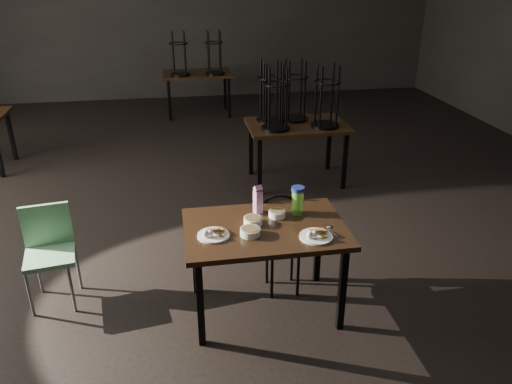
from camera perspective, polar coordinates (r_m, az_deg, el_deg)
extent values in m
plane|color=black|center=(4.98, -4.49, -5.83)|extent=(12.00, 12.00, 0.00)
cube|color=black|center=(10.32, -8.24, 19.40)|extent=(10.00, 0.04, 3.20)
cube|color=black|center=(3.71, 1.04, -4.24)|extent=(1.20, 0.80, 0.04)
cube|color=black|center=(3.60, -6.39, -12.57)|extent=(0.05, 0.05, 0.71)
cube|color=black|center=(3.78, 9.84, -10.85)|extent=(0.05, 0.05, 0.71)
cube|color=black|center=(4.13, -7.00, -7.22)|extent=(0.05, 0.05, 0.71)
cube|color=black|center=(4.28, 7.10, -5.97)|extent=(0.05, 0.05, 0.71)
cylinder|color=white|center=(3.59, -4.89, -4.94)|extent=(0.23, 0.23, 0.01)
cube|color=olive|center=(3.60, -4.89, -3.97)|extent=(0.08, 0.08, 0.04)
cube|color=olive|center=(3.60, -4.46, -3.93)|extent=(0.10, 0.10, 0.03)
ellipsoid|color=white|center=(3.54, -5.76, -4.77)|extent=(0.04, 0.04, 0.06)
ellipsoid|color=white|center=(3.54, -5.24, -4.73)|extent=(0.04, 0.04, 0.06)
cylinder|color=white|center=(3.59, 6.88, -5.07)|extent=(0.24, 0.24, 0.01)
cube|color=olive|center=(3.60, 6.83, -4.06)|extent=(0.09, 0.09, 0.04)
cube|color=olive|center=(3.60, 7.27, -4.02)|extent=(0.10, 0.10, 0.03)
ellipsoid|color=white|center=(3.53, 6.15, -4.91)|extent=(0.05, 0.05, 0.06)
ellipsoid|color=white|center=(3.53, 6.68, -4.86)|extent=(0.05, 0.05, 0.06)
cylinder|color=white|center=(3.72, -0.36, -3.32)|extent=(0.14, 0.14, 0.05)
cylinder|color=brown|center=(3.71, -0.36, -3.06)|extent=(0.12, 0.12, 0.01)
cylinder|color=white|center=(3.83, 2.42, -2.49)|extent=(0.13, 0.13, 0.05)
cylinder|color=brown|center=(3.83, 2.43, -2.25)|extent=(0.11, 0.11, 0.01)
cylinder|color=white|center=(3.58, -0.67, -4.58)|extent=(0.15, 0.15, 0.05)
cylinder|color=brown|center=(3.57, -0.67, -4.33)|extent=(0.12, 0.12, 0.01)
cube|color=#971B76|center=(3.86, 0.22, -1.16)|extent=(0.07, 0.07, 0.19)
cube|color=#971B76|center=(3.81, 0.23, 0.36)|extent=(0.07, 0.07, 0.06)
cylinder|color=#69C539|center=(3.86, 4.77, -1.16)|extent=(0.12, 0.12, 0.19)
cylinder|color=navy|center=(3.82, 4.83, 0.35)|extent=(0.13, 0.13, 0.03)
ellipsoid|color=silver|center=(3.74, 8.32, -3.90)|extent=(0.05, 0.06, 0.01)
cube|color=silver|center=(3.66, 8.74, -4.60)|extent=(0.03, 0.12, 0.00)
cylinder|color=black|center=(4.10, 3.08, -6.03)|extent=(0.39, 0.39, 0.03)
torus|color=black|center=(4.14, 2.61, -2.60)|extent=(0.37, 0.03, 0.37)
cylinder|color=black|center=(4.33, 4.12, -7.63)|extent=(0.03, 0.03, 0.43)
cylinder|color=black|center=(4.28, 1.25, -7.92)|extent=(0.03, 0.03, 0.43)
cylinder|color=black|center=(4.11, 1.83, -9.54)|extent=(0.03, 0.03, 0.43)
cylinder|color=black|center=(4.15, 4.83, -9.22)|extent=(0.03, 0.03, 0.43)
cube|color=#669F71|center=(4.26, -22.49, -6.81)|extent=(0.43, 0.43, 0.04)
cube|color=#669F71|center=(4.32, -22.82, -3.46)|extent=(0.37, 0.08, 0.35)
cylinder|color=slate|center=(4.29, -24.49, -10.45)|extent=(0.02, 0.02, 0.43)
cylinder|color=slate|center=(4.21, -20.31, -10.34)|extent=(0.02, 0.02, 0.43)
cylinder|color=slate|center=(4.54, -23.62, -8.20)|extent=(0.02, 0.02, 0.43)
cylinder|color=slate|center=(4.47, -19.68, -8.04)|extent=(0.02, 0.02, 0.43)
cube|color=black|center=(7.71, -26.19, 5.83)|extent=(0.05, 0.05, 0.71)
cube|color=black|center=(6.11, 4.74, 7.58)|extent=(1.20, 0.80, 0.04)
cube|color=black|center=(5.84, 0.41, 2.91)|extent=(0.05, 0.05, 0.71)
cube|color=black|center=(6.09, 10.10, 3.48)|extent=(0.05, 0.05, 0.71)
cube|color=black|center=(6.43, -0.59, 5.01)|extent=(0.05, 0.05, 0.71)
cube|color=black|center=(6.66, 8.32, 5.47)|extent=(0.05, 0.05, 0.71)
cylinder|color=black|center=(5.90, 2.25, 7.35)|extent=(0.34, 0.34, 0.03)
torus|color=black|center=(5.77, 2.34, 12.10)|extent=(0.32, 0.32, 0.02)
cylinder|color=black|center=(5.91, 3.07, 11.06)|extent=(0.03, 0.03, 0.70)
cylinder|color=black|center=(5.87, 1.15, 10.99)|extent=(0.03, 0.03, 0.70)
cylinder|color=black|center=(5.68, 1.53, 10.52)|extent=(0.03, 0.03, 0.70)
cylinder|color=black|center=(5.73, 3.51, 10.59)|extent=(0.03, 0.03, 0.70)
cylinder|color=black|center=(6.04, 7.88, 7.58)|extent=(0.34, 0.34, 0.03)
torus|color=black|center=(5.92, 8.16, 12.20)|extent=(0.32, 0.32, 0.02)
cylinder|color=black|center=(6.07, 8.72, 11.17)|extent=(0.03, 0.03, 0.70)
cylinder|color=black|center=(6.01, 6.89, 11.15)|extent=(0.03, 0.03, 0.70)
cylinder|color=black|center=(5.83, 7.43, 10.68)|extent=(0.03, 0.03, 0.70)
cylinder|color=black|center=(5.89, 9.31, 10.71)|extent=(0.03, 0.03, 0.70)
cylinder|color=black|center=(6.27, 4.35, 8.37)|extent=(0.34, 0.34, 0.03)
torus|color=black|center=(6.15, 4.50, 12.84)|extent=(0.32, 0.32, 0.02)
cylinder|color=black|center=(6.29, 5.13, 11.84)|extent=(0.03, 0.03, 0.70)
cylinder|color=black|center=(6.25, 3.34, 11.80)|extent=(0.03, 0.03, 0.70)
cylinder|color=black|center=(6.06, 3.76, 11.38)|extent=(0.03, 0.03, 0.70)
cylinder|color=black|center=(6.11, 5.60, 11.42)|extent=(0.03, 0.03, 0.70)
cylinder|color=black|center=(6.21, 1.63, 8.26)|extent=(0.34, 0.34, 0.03)
torus|color=black|center=(6.08, 1.69, 12.78)|extent=(0.32, 0.32, 0.02)
cylinder|color=black|center=(6.23, 2.40, 11.77)|extent=(0.03, 0.03, 0.70)
cylinder|color=black|center=(6.19, 0.57, 11.71)|extent=(0.03, 0.03, 0.70)
cylinder|color=black|center=(6.00, 0.91, 11.29)|extent=(0.03, 0.03, 0.70)
cylinder|color=black|center=(6.04, 2.80, 11.35)|extent=(0.03, 0.03, 0.70)
cube|color=black|center=(9.13, -6.72, 13.27)|extent=(1.20, 0.80, 0.04)
cube|color=black|center=(8.89, -9.86, 10.27)|extent=(0.05, 0.05, 0.71)
cube|color=black|center=(8.94, -3.08, 10.69)|extent=(0.05, 0.05, 0.71)
cube|color=black|center=(9.51, -9.91, 11.22)|extent=(0.05, 0.05, 0.71)
cube|color=black|center=(9.56, -3.55, 11.61)|extent=(0.05, 0.05, 0.71)
cylinder|color=black|center=(8.96, -8.63, 13.18)|extent=(0.34, 0.34, 0.03)
torus|color=black|center=(8.88, -8.84, 16.33)|extent=(0.32, 0.32, 0.02)
cylinder|color=black|center=(9.00, -8.15, 15.62)|extent=(0.03, 0.03, 0.70)
cylinder|color=black|center=(9.00, -9.45, 15.53)|extent=(0.03, 0.03, 0.70)
cylinder|color=black|center=(8.80, -9.43, 15.33)|extent=(0.03, 0.03, 0.70)
cylinder|color=black|center=(8.80, -8.10, 15.42)|extent=(0.03, 0.03, 0.70)
cylinder|color=black|center=(9.00, -4.71, 13.41)|extent=(0.34, 0.34, 0.03)
torus|color=black|center=(8.91, -4.82, 16.56)|extent=(0.32, 0.32, 0.02)
cylinder|color=black|center=(9.04, -4.20, 15.83)|extent=(0.03, 0.03, 0.70)
cylinder|color=black|center=(9.02, -5.50, 15.77)|extent=(0.03, 0.03, 0.70)
cylinder|color=black|center=(8.83, -5.39, 15.57)|extent=(0.03, 0.03, 0.70)
cylinder|color=black|center=(8.84, -4.07, 15.63)|extent=(0.03, 0.03, 0.70)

